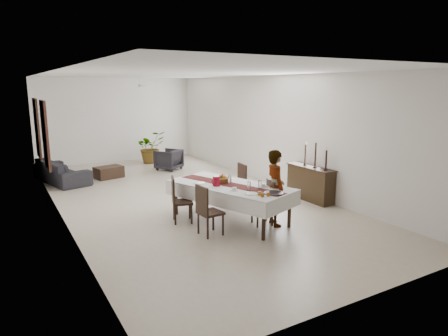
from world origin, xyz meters
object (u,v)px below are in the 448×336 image
(dining_table_top, at_px, (230,186))
(sideboard_body, at_px, (310,184))
(red_pitcher, at_px, (216,181))
(sofa, at_px, (61,171))
(woman, at_px, (275,188))

(dining_table_top, bearing_deg, sideboard_body, -11.88)
(red_pitcher, bearing_deg, sofa, 112.47)
(red_pitcher, xyz_separation_m, sideboard_body, (2.92, 0.30, -0.49))
(dining_table_top, height_order, red_pitcher, red_pitcher)
(dining_table_top, relative_size, woman, 1.58)
(dining_table_top, height_order, sofa, dining_table_top)
(dining_table_top, xyz_separation_m, sofa, (-2.63, 5.68, -0.43))
(woman, distance_m, sofa, 7.20)
(sideboard_body, height_order, sofa, sideboard_body)
(woman, distance_m, sideboard_body, 2.24)
(red_pitcher, distance_m, sideboard_body, 2.98)
(dining_table_top, relative_size, red_pitcher, 12.00)
(woman, height_order, sideboard_body, woman)
(red_pitcher, bearing_deg, woman, -37.54)
(sideboard_body, bearing_deg, sofa, 134.62)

